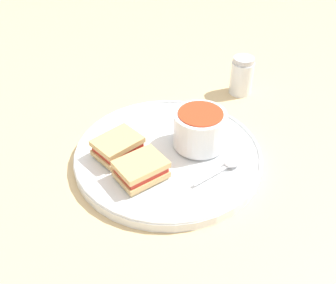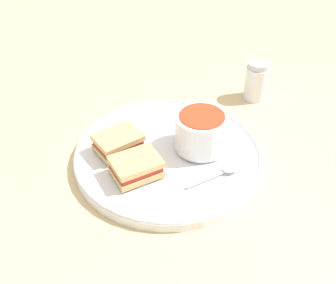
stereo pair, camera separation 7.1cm
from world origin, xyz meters
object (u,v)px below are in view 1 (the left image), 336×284
Objects in this scene: sandwich_half_near at (118,146)px; sandwich_half_far at (141,169)px; spoon at (230,164)px; salt_shaker at (242,76)px; soup_bowl at (200,129)px.

sandwich_half_near and sandwich_half_far have the same top height.
salt_shaker reaches higher than spoon.
sandwich_half_near is 0.36m from salt_shaker.
spoon is at bearing -94.28° from salt_shaker.
soup_bowl reaches higher than spoon.
salt_shaker is (0.17, 0.34, 0.01)m from sandwich_half_far.
soup_bowl is 0.09m from spoon.
soup_bowl reaches higher than sandwich_half_far.
sandwich_half_near is (-0.14, -0.05, -0.02)m from soup_bowl.
sandwich_half_near is at bearing 134.36° from sandwich_half_far.
soup_bowl is 0.96× the size of sandwich_half_near.
soup_bowl is 0.14m from sandwich_half_far.
sandwich_half_near is 1.01× the size of sandwich_half_far.
soup_bowl is at bearing -108.89° from salt_shaker.
sandwich_half_far is 1.14× the size of salt_shaker.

